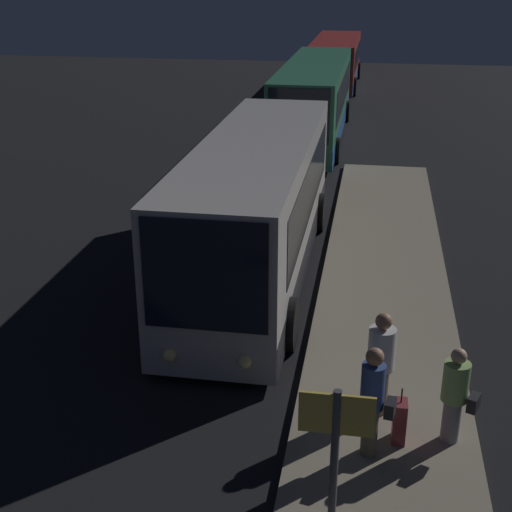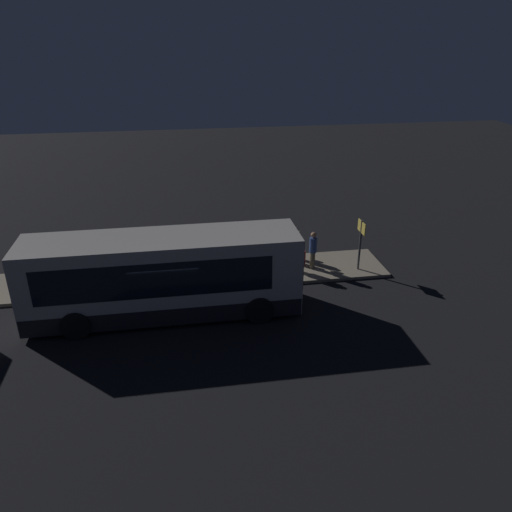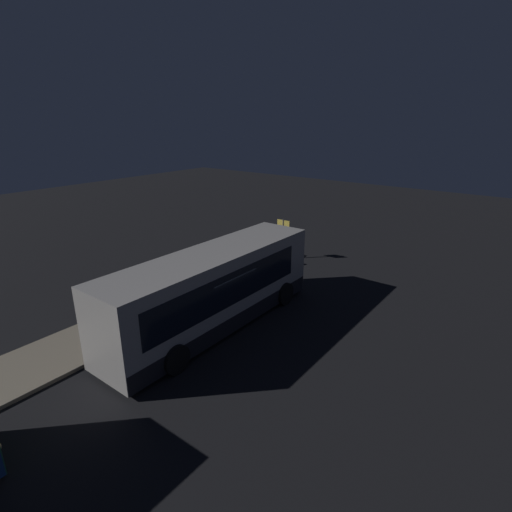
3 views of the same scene
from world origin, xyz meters
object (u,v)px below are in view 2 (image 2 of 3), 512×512
(bus_lead, at_px, (162,277))
(passenger_with_bags, at_px, (313,249))
(sign_post, at_px, (361,237))
(passenger_waiting, at_px, (295,242))
(suitcase, at_px, (302,258))
(passenger_boarding, at_px, (289,250))

(bus_lead, bearing_deg, passenger_with_bags, 22.82)
(passenger_with_bags, distance_m, sign_post, 2.20)
(bus_lead, relative_size, passenger_waiting, 6.58)
(passenger_with_bags, bearing_deg, passenger_waiting, 124.52)
(suitcase, height_order, sign_post, sign_post)
(passenger_waiting, bearing_deg, sign_post, -9.94)
(bus_lead, distance_m, suitcase, 7.22)
(passenger_with_bags, bearing_deg, bus_lead, -146.28)
(passenger_with_bags, height_order, suitcase, passenger_with_bags)
(bus_lead, bearing_deg, passenger_boarding, 27.61)
(bus_lead, distance_m, passenger_with_bags, 7.32)
(bus_lead, bearing_deg, sign_post, 15.18)
(passenger_boarding, bearing_deg, sign_post, 56.78)
(passenger_waiting, xyz_separation_m, sign_post, (2.61, -1.67, 0.73))
(suitcase, distance_m, sign_post, 2.89)
(bus_lead, relative_size, sign_post, 4.41)
(passenger_waiting, relative_size, passenger_with_bags, 0.89)
(bus_lead, relative_size, suitcase, 11.29)
(bus_lead, xyz_separation_m, passenger_with_bags, (6.73, 2.83, -0.51))
(passenger_boarding, relative_size, passenger_waiting, 1.12)
(passenger_waiting, bearing_deg, suitcase, -57.30)
(passenger_with_bags, height_order, sign_post, sign_post)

